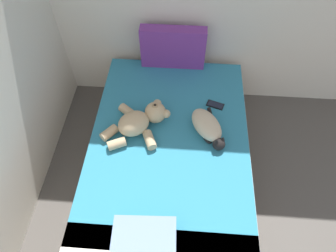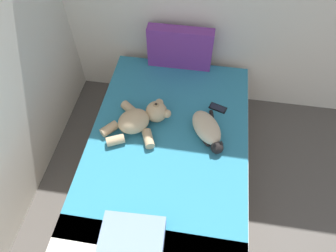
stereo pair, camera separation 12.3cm
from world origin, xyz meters
name	(u,v)px [view 1 (the left image)]	position (x,y,z in m)	size (l,w,h in m)	color
bed	(169,160)	(1.14, 2.72, 0.26)	(1.32, 2.01, 0.52)	#9E7A56
patterned_cushion	(173,48)	(1.11, 3.65, 0.73)	(0.60, 0.12, 0.41)	#72338C
cat	(208,127)	(1.44, 2.85, 0.59)	(0.34, 0.44, 0.15)	#C6B293
teddy_bear	(140,121)	(0.90, 2.86, 0.60)	(0.55, 0.49, 0.19)	tan
cell_phone	(215,105)	(1.52, 3.15, 0.53)	(0.16, 0.12, 0.01)	black
throw_pillow	(144,240)	(1.04, 1.94, 0.58)	(0.40, 0.28, 0.11)	#728CB7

